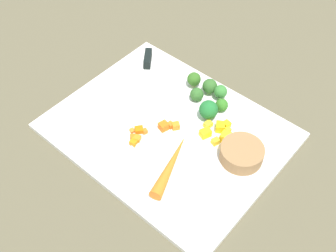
# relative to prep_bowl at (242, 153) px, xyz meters

# --- Properties ---
(ground_plane) EXTENTS (4.00, 4.00, 0.00)m
(ground_plane) POSITION_rel_prep_bowl_xyz_m (0.17, 0.04, -0.03)
(ground_plane) COLOR brown
(cutting_board) EXTENTS (0.49, 0.39, 0.01)m
(cutting_board) POSITION_rel_prep_bowl_xyz_m (0.17, 0.04, -0.02)
(cutting_board) COLOR white
(cutting_board) RESTS_ON ground_plane
(prep_bowl) EXTENTS (0.09, 0.09, 0.03)m
(prep_bowl) POSITION_rel_prep_bowl_xyz_m (0.00, 0.00, 0.00)
(prep_bowl) COLOR #986E44
(prep_bowl) RESTS_ON cutting_board
(chef_knife) EXTENTS (0.20, 0.26, 0.02)m
(chef_knife) POSITION_rel_prep_bowl_xyz_m (0.32, -0.05, -0.01)
(chef_knife) COLOR silver
(chef_knife) RESTS_ON cutting_board
(whole_carrot) EXTENTS (0.08, 0.16, 0.03)m
(whole_carrot) POSITION_rel_prep_bowl_xyz_m (0.09, 0.11, -0.00)
(whole_carrot) COLOR orange
(whole_carrot) RESTS_ON cutting_board
(carrot_dice_0) EXTENTS (0.02, 0.02, 0.02)m
(carrot_dice_0) POSITION_rel_prep_bowl_xyz_m (0.18, 0.05, -0.01)
(carrot_dice_0) COLOR orange
(carrot_dice_0) RESTS_ON cutting_board
(carrot_dice_1) EXTENTS (0.02, 0.02, 0.01)m
(carrot_dice_1) POSITION_rel_prep_bowl_xyz_m (0.21, 0.09, -0.01)
(carrot_dice_1) COLOR orange
(carrot_dice_1) RESTS_ON cutting_board
(carrot_dice_2) EXTENTS (0.01, 0.01, 0.01)m
(carrot_dice_2) POSITION_rel_prep_bowl_xyz_m (0.17, 0.03, -0.01)
(carrot_dice_2) COLOR orange
(carrot_dice_2) RESTS_ON cutting_board
(carrot_dice_3) EXTENTS (0.02, 0.02, 0.01)m
(carrot_dice_3) POSITION_rel_prep_bowl_xyz_m (0.20, 0.11, -0.01)
(carrot_dice_3) COLOR orange
(carrot_dice_3) RESTS_ON cutting_board
(carrot_dice_4) EXTENTS (0.02, 0.02, 0.01)m
(carrot_dice_4) POSITION_rel_prep_bowl_xyz_m (0.16, 0.03, -0.01)
(carrot_dice_4) COLOR orange
(carrot_dice_4) RESTS_ON cutting_board
(carrot_dice_5) EXTENTS (0.02, 0.02, 0.01)m
(carrot_dice_5) POSITION_rel_prep_bowl_xyz_m (0.20, 0.12, -0.01)
(carrot_dice_5) COLOR orange
(carrot_dice_5) RESTS_ON cutting_board
(carrot_dice_6) EXTENTS (0.01, 0.01, 0.01)m
(carrot_dice_6) POSITION_rel_prep_bowl_xyz_m (0.20, 0.08, -0.01)
(carrot_dice_6) COLOR orange
(carrot_dice_6) RESTS_ON cutting_board
(carrot_dice_7) EXTENTS (0.01, 0.01, 0.01)m
(carrot_dice_7) POSITION_rel_prep_bowl_xyz_m (0.22, 0.10, -0.01)
(carrot_dice_7) COLOR orange
(carrot_dice_7) RESTS_ON cutting_board
(carrot_dice_8) EXTENTS (0.02, 0.02, 0.01)m
(carrot_dice_8) POSITION_rel_prep_bowl_xyz_m (0.21, 0.11, -0.01)
(carrot_dice_8) COLOR orange
(carrot_dice_8) RESTS_ON cutting_board
(pepper_dice_0) EXTENTS (0.02, 0.02, 0.01)m
(pepper_dice_0) POSITION_rel_prep_bowl_xyz_m (0.07, -0.05, -0.01)
(pepper_dice_0) COLOR yellow
(pepper_dice_0) RESTS_ON cutting_board
(pepper_dice_1) EXTENTS (0.02, 0.02, 0.02)m
(pepper_dice_1) POSITION_rel_prep_bowl_xyz_m (0.05, -0.02, -0.01)
(pepper_dice_1) COLOR yellow
(pepper_dice_1) RESTS_ON cutting_board
(pepper_dice_2) EXTENTS (0.02, 0.02, 0.01)m
(pepper_dice_2) POSITION_rel_prep_bowl_xyz_m (0.11, -0.03, -0.01)
(pepper_dice_2) COLOR yellow
(pepper_dice_2) RESTS_ON cutting_board
(pepper_dice_3) EXTENTS (0.03, 0.03, 0.02)m
(pepper_dice_3) POSITION_rel_prep_bowl_xyz_m (0.08, -0.03, -0.01)
(pepper_dice_3) COLOR yellow
(pepper_dice_3) RESTS_ON cutting_board
(pepper_dice_4) EXTENTS (0.01, 0.01, 0.01)m
(pepper_dice_4) POSITION_rel_prep_bowl_xyz_m (0.06, -0.04, -0.01)
(pepper_dice_4) COLOR yellow
(pepper_dice_4) RESTS_ON cutting_board
(pepper_dice_5) EXTENTS (0.02, 0.02, 0.01)m
(pepper_dice_5) POSITION_rel_prep_bowl_xyz_m (0.06, 0.00, -0.01)
(pepper_dice_5) COLOR yellow
(pepper_dice_5) RESTS_ON cutting_board
(pepper_dice_6) EXTENTS (0.02, 0.03, 0.02)m
(pepper_dice_6) POSITION_rel_prep_bowl_xyz_m (0.09, 0.00, -0.01)
(pepper_dice_6) COLOR yellow
(pepper_dice_6) RESTS_ON cutting_board
(broccoli_floret_0) EXTENTS (0.04, 0.04, 0.04)m
(broccoli_floret_0) POSITION_rel_prep_bowl_xyz_m (0.17, -0.11, 0.00)
(broccoli_floret_0) COLOR #98B659
(broccoli_floret_0) RESTS_ON cutting_board
(broccoli_floret_1) EXTENTS (0.03, 0.03, 0.03)m
(broccoli_floret_1) POSITION_rel_prep_bowl_xyz_m (0.18, -0.07, 0.00)
(broccoli_floret_1) COLOR #91B066
(broccoli_floret_1) RESTS_ON cutting_board
(broccoli_floret_2) EXTENTS (0.04, 0.04, 0.05)m
(broccoli_floret_2) POSITION_rel_prep_bowl_xyz_m (0.12, -0.05, 0.01)
(broccoli_floret_2) COLOR #94B265
(broccoli_floret_2) RESTS_ON cutting_board
(broccoli_floret_3) EXTENTS (0.03, 0.03, 0.03)m
(broccoli_floret_3) POSITION_rel_prep_bowl_xyz_m (0.11, -0.08, -0.00)
(broccoli_floret_3) COLOR #8EAF57
(broccoli_floret_3) RESTS_ON cutting_board
(broccoli_floret_4) EXTENTS (0.03, 0.03, 0.04)m
(broccoli_floret_4) POSITION_rel_prep_bowl_xyz_m (0.21, -0.11, 0.00)
(broccoli_floret_4) COLOR #98AC62
(broccoli_floret_4) RESTS_ON cutting_board
(broccoli_floret_5) EXTENTS (0.03, 0.03, 0.04)m
(broccoli_floret_5) POSITION_rel_prep_bowl_xyz_m (0.14, -0.11, 0.00)
(broccoli_floret_5) COLOR #82BA6B
(broccoli_floret_5) RESTS_ON cutting_board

